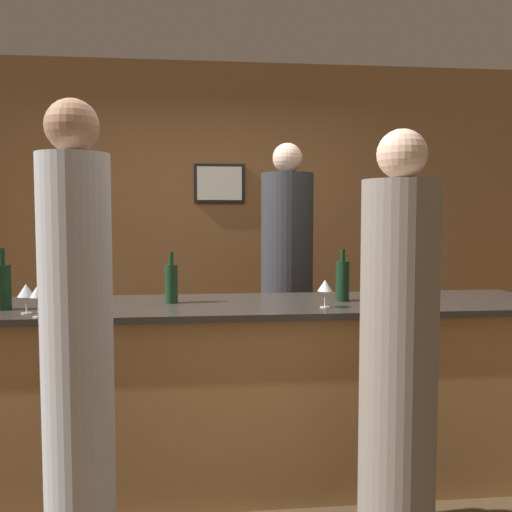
% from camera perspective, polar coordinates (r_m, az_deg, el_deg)
% --- Properties ---
extents(ground_plane, '(14.00, 14.00, 0.00)m').
position_cam_1_polar(ground_plane, '(3.41, -3.48, -21.42)').
color(ground_plane, '#4C3823').
extents(back_wall, '(8.00, 0.08, 2.80)m').
position_cam_1_polar(back_wall, '(5.06, -4.64, 3.28)').
color(back_wall, brown).
rests_on(back_wall, ground_plane).
extents(bar_counter, '(3.65, 0.77, 0.99)m').
position_cam_1_polar(bar_counter, '(3.23, -3.52, -13.43)').
color(bar_counter, '#B27F4C').
rests_on(bar_counter, ground_plane).
extents(bartender, '(0.37, 0.37, 1.97)m').
position_cam_1_polar(bartender, '(4.06, 3.11, -3.72)').
color(bartender, '#2D2D33').
rests_on(bartender, ground_plane).
extents(guest_1, '(0.32, 0.32, 1.82)m').
position_cam_1_polar(guest_1, '(2.46, 14.03, -10.58)').
color(guest_1, gray).
rests_on(guest_1, ground_plane).
extents(guest_2, '(0.29, 0.29, 1.93)m').
position_cam_1_polar(guest_2, '(2.44, -17.46, -9.17)').
color(guest_2, '#B2B2B7').
rests_on(guest_2, ground_plane).
extents(wine_bottle_0, '(0.07, 0.07, 0.28)m').
position_cam_1_polar(wine_bottle_0, '(3.14, -8.47, -2.66)').
color(wine_bottle_0, '#19381E').
rests_on(wine_bottle_0, bar_counter).
extents(wine_bottle_1, '(0.08, 0.08, 0.29)m').
position_cam_1_polar(wine_bottle_1, '(3.22, 8.64, -2.41)').
color(wine_bottle_1, black).
rests_on(wine_bottle_1, bar_counter).
extents(wine_bottle_2, '(0.08, 0.08, 0.31)m').
position_cam_1_polar(wine_bottle_2, '(3.16, -23.97, -2.78)').
color(wine_bottle_2, black).
rests_on(wine_bottle_2, bar_counter).
extents(wine_glass_0, '(0.08, 0.08, 0.15)m').
position_cam_1_polar(wine_glass_0, '(2.86, -20.99, -3.43)').
color(wine_glass_0, silver).
rests_on(wine_glass_0, bar_counter).
extents(wine_glass_1, '(0.08, 0.08, 0.15)m').
position_cam_1_polar(wine_glass_1, '(2.99, -22.02, -3.28)').
color(wine_glass_1, silver).
rests_on(wine_glass_1, bar_counter).
extents(wine_glass_2, '(0.08, 0.08, 0.14)m').
position_cam_1_polar(wine_glass_2, '(2.98, 6.92, -3.03)').
color(wine_glass_2, silver).
rests_on(wine_glass_2, bar_counter).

